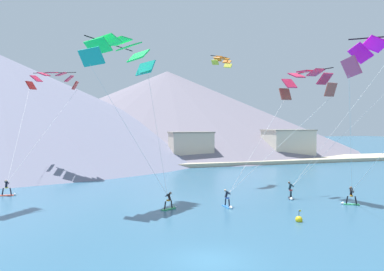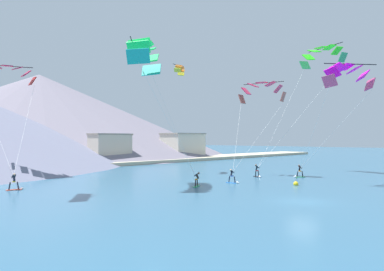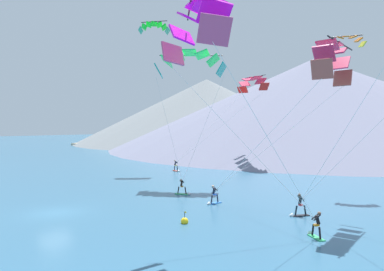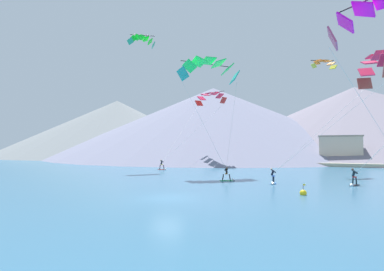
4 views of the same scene
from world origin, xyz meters
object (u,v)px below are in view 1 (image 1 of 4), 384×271
Objects in this scene: kitesurfer_far_left at (228,202)px; parafoil_kite_near_lead at (53,79)px; kitesurfer_near_trail at (291,193)px; kitesurfer_mid_center at (349,199)px; parafoil_kite_distant_low_drift at (222,60)px; kitesurfer_far_right at (170,204)px; parafoil_kite_far_right at (119,51)px; race_marker_buoy at (299,220)px; kitesurfer_near_lead at (9,190)px; parafoil_kite_far_left at (306,81)px.

kitesurfer_far_left is 33.38m from parafoil_kite_near_lead.
kitesurfer_near_trail is 36.50m from parafoil_kite_near_lead.
parafoil_kite_distant_low_drift reaches higher than kitesurfer_mid_center.
kitesurfer_far_right is at bearing -66.78° from parafoil_kite_near_lead.
parafoil_kite_far_right is (-3.90, 4.44, 14.19)m from kitesurfer_far_right.
parafoil_kite_near_lead reaches higher than race_marker_buoy.
parafoil_kite_distant_low_drift is at bearing 51.50° from kitesurfer_far_right.
kitesurfer_far_left is at bearing 116.93° from race_marker_buoy.
parafoil_kite_near_lead is at bearing 113.22° from kitesurfer_far_right.
kitesurfer_near_trail reaches higher than kitesurfer_near_lead.
parafoil_kite_far_right is (10.85, -7.18, 14.10)m from kitesurfer_near_lead.
kitesurfer_far_left is 5.26m from kitesurfer_far_right.
kitesurfer_mid_center is 12.71m from parafoil_kite_far_left.
kitesurfer_near_lead reaches higher than race_marker_buoy.
kitesurfer_far_left is 17.67m from parafoil_kite_far_right.
kitesurfer_far_left is 7.11m from race_marker_buoy.
parafoil_kite_near_lead is at bearing 121.38° from kitesurfer_far_left.
kitesurfer_far_left is (-11.41, 2.42, -0.02)m from kitesurfer_mid_center.
kitesurfer_near_lead reaches higher than kitesurfer_far_right.
kitesurfer_mid_center is 16.93m from kitesurfer_far_right.
race_marker_buoy is (-4.50, -8.02, -0.42)m from kitesurfer_near_trail.
kitesurfer_near_trail reaches higher than kitesurfer_mid_center.
kitesurfer_mid_center is at bearing -25.74° from kitesurfer_near_lead.
kitesurfer_near_lead is 23.59m from kitesurfer_far_left.
kitesurfer_far_left is at bearing 168.02° from kitesurfer_mid_center.
kitesurfer_near_trail is at bearing 60.72° from race_marker_buoy.
parafoil_kite_near_lead is at bearing 134.12° from kitesurfer_near_trail.
kitesurfer_near_trail is at bearing 2.83° from kitesurfer_far_right.
parafoil_kite_far_right is (-9.05, 5.49, 14.15)m from kitesurfer_far_left.
kitesurfer_near_trail is at bearing 12.35° from kitesurfer_far_left.
kitesurfer_mid_center is 0.15× the size of parafoil_kite_far_left.
kitesurfer_near_lead is at bearing 146.48° from parafoil_kite_far_right.
race_marker_buoy is at bearing -63.07° from kitesurfer_far_left.
kitesurfer_mid_center is 1.03× the size of kitesurfer_far_right.
parafoil_kite_near_lead reaches higher than kitesurfer_near_lead.
parafoil_kite_distant_low_drift is at bearing 83.69° from race_marker_buoy.
parafoil_kite_far_left is at bearing 52.45° from race_marker_buoy.
parafoil_kite_far_left is 0.82× the size of parafoil_kite_far_right.
parafoil_kite_far_right reaches higher than kitesurfer_far_left.
parafoil_kite_far_left is 11.75× the size of race_marker_buoy.
kitesurfer_mid_center reaches higher than kitesurfer_far_right.
parafoil_kite_far_left is (25.84, -23.53, -2.02)m from parafoil_kite_near_lead.
kitesurfer_far_left is 0.15× the size of parafoil_kite_far_left.
kitesurfer_mid_center is (31.31, -15.09, -0.04)m from kitesurfer_near_lead.
race_marker_buoy is at bearing -41.43° from kitesurfer_far_right.
kitesurfer_near_trail is 7.90m from kitesurfer_far_left.
parafoil_kite_far_right is at bearing 158.86° from kitesurfer_mid_center.
parafoil_kite_far_left is (9.99, 2.47, 11.66)m from kitesurfer_far_left.
kitesurfer_near_lead is at bearing 140.57° from race_marker_buoy.
kitesurfer_near_trail is at bearing -45.88° from parafoil_kite_near_lead.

